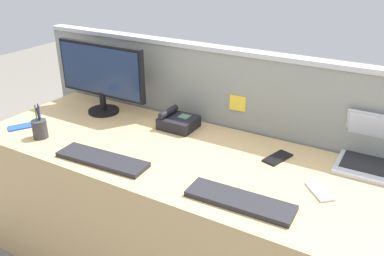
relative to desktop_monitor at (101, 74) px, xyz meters
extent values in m
cube|color=tan|center=(0.69, -0.21, -0.61)|extent=(2.19, 0.75, 0.76)
cube|color=gray|center=(0.69, 0.20, -0.41)|extent=(2.46, 0.06, 1.16)
cube|color=#B7BAC1|center=(0.69, 0.20, 0.18)|extent=(2.46, 0.07, 0.02)
cube|color=yellow|center=(0.78, 0.17, -0.08)|extent=(0.09, 0.01, 0.08)
cube|color=beige|center=(-0.23, 0.17, -0.10)|extent=(0.10, 0.01, 0.08)
cylinder|color=black|center=(0.00, -0.01, -0.22)|extent=(0.18, 0.18, 0.02)
cylinder|color=black|center=(0.00, -0.01, -0.17)|extent=(0.04, 0.04, 0.10)
cube|color=black|center=(0.00, 0.00, 0.02)|extent=(0.59, 0.03, 0.30)
cube|color=#19284C|center=(0.00, -0.01, 0.02)|extent=(0.56, 0.01, 0.27)
cube|color=#B2B5BC|center=(1.49, 0.09, -0.22)|extent=(0.33, 0.26, 0.02)
cube|color=black|center=(1.49, 0.10, -0.21)|extent=(0.29, 0.19, 0.00)
cube|color=#B2B5BC|center=(1.49, 0.18, -0.10)|extent=(0.33, 0.08, 0.22)
cube|color=silver|center=(1.49, 0.17, -0.11)|extent=(0.30, 0.07, 0.20)
cube|color=black|center=(0.50, 0.03, -0.20)|extent=(0.19, 0.16, 0.06)
cube|color=#4C6B5B|center=(0.52, 0.05, -0.17)|extent=(0.06, 0.06, 0.01)
cylinder|color=black|center=(0.43, 0.03, -0.15)|extent=(0.04, 0.15, 0.04)
cube|color=#232328|center=(1.07, -0.44, -0.22)|extent=(0.43, 0.14, 0.02)
cube|color=#232328|center=(0.39, -0.46, -0.22)|extent=(0.45, 0.15, 0.02)
cylinder|color=#333338|center=(-0.05, -0.43, -0.18)|extent=(0.08, 0.08, 0.10)
cylinder|color=#238438|center=(-0.05, -0.44, -0.12)|extent=(0.01, 0.02, 0.14)
cylinder|color=black|center=(-0.04, -0.43, -0.13)|extent=(0.02, 0.03, 0.13)
cylinder|color=red|center=(-0.06, -0.41, -0.12)|extent=(0.02, 0.01, 0.14)
cylinder|color=blue|center=(-0.05, -0.42, -0.13)|extent=(0.01, 0.01, 0.13)
cube|color=blue|center=(-0.24, -0.40, -0.23)|extent=(0.12, 0.14, 0.01)
cube|color=#B7BAC1|center=(1.32, -0.21, -0.23)|extent=(0.14, 0.15, 0.01)
cube|color=black|center=(1.08, -0.03, -0.23)|extent=(0.11, 0.16, 0.01)
camera|label=1|loc=(1.56, -1.66, 0.69)|focal=38.00mm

